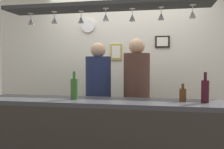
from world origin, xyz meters
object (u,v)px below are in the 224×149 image
picture_frame_upper_small (162,42)px  wall_clock (88,26)px  person_left_navy_shirt (98,93)px  bottle_champagne_green (74,88)px  bottle_wine_dark_red (205,91)px  picture_frame_crest (116,52)px  bottle_beer_brown_stubby (183,94)px  person_middle_brown_shirt (137,91)px

picture_frame_upper_small → wall_clock: size_ratio=1.00×
wall_clock → person_left_navy_shirt: bearing=-63.2°
person_left_navy_shirt → bottle_champagne_green: (-0.08, -0.72, 0.12)m
bottle_wine_dark_red → picture_frame_crest: 1.86m
bottle_wine_dark_red → wall_clock: (-1.61, 1.39, 0.88)m
person_left_navy_shirt → wall_clock: bearing=116.8°
picture_frame_upper_small → wall_clock: 1.22m
picture_frame_crest → wall_clock: 0.63m
bottle_champagne_green → picture_frame_crest: picture_frame_crest is taller
person_left_navy_shirt → picture_frame_crest: 0.91m
bottle_wine_dark_red → bottle_beer_brown_stubby: bearing=167.3°
bottle_champagne_green → bottle_beer_brown_stubby: size_ratio=1.67×
bottle_beer_brown_stubby → wall_clock: 2.15m
person_left_navy_shirt → picture_frame_upper_small: size_ratio=7.74×
person_left_navy_shirt → picture_frame_crest: picture_frame_crest is taller
person_left_navy_shirt → bottle_beer_brown_stubby: 1.24m
bottle_champagne_green → bottle_wine_dark_red: size_ratio=1.00×
bottle_beer_brown_stubby → picture_frame_crest: bearing=124.9°
picture_frame_upper_small → picture_frame_crest: 0.74m
bottle_beer_brown_stubby → picture_frame_crest: size_ratio=0.69×
person_middle_brown_shirt → bottle_wine_dark_red: person_middle_brown_shirt is taller
person_middle_brown_shirt → bottle_beer_brown_stubby: (0.54, -0.65, 0.05)m
bottle_wine_dark_red → wall_clock: size_ratio=1.36×
person_left_navy_shirt → wall_clock: size_ratio=7.74×
bottle_beer_brown_stubby → picture_frame_upper_small: bearing=99.2°
picture_frame_upper_small → picture_frame_crest: bearing=180.0°
bottle_beer_brown_stubby → bottle_wine_dark_red: 0.22m
picture_frame_upper_small → wall_clock: (-1.18, -0.01, 0.28)m
bottle_beer_brown_stubby → picture_frame_upper_small: size_ratio=0.82×
person_middle_brown_shirt → bottle_beer_brown_stubby: 0.85m
bottle_champagne_green → picture_frame_upper_small: 1.79m
bottle_beer_brown_stubby → bottle_wine_dark_red: (0.21, -0.05, 0.05)m
bottle_champagne_green → wall_clock: size_ratio=1.36×
person_left_navy_shirt → person_middle_brown_shirt: (0.52, 0.00, 0.03)m
bottle_wine_dark_red → picture_frame_upper_small: bearing=107.0°
person_middle_brown_shirt → bottle_wine_dark_red: 1.03m
person_middle_brown_shirt → picture_frame_upper_small: size_ratio=7.94×
person_left_navy_shirt → person_middle_brown_shirt: 0.52m
person_middle_brown_shirt → bottle_champagne_green: 0.94m
bottle_champagne_green → bottle_beer_brown_stubby: bearing=3.3°
picture_frame_crest → bottle_beer_brown_stubby: bearing=-55.1°
bottle_beer_brown_stubby → wall_clock: size_ratio=0.82×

